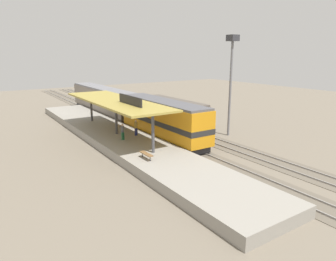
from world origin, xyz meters
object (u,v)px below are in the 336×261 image
object	(u,v)px
platform_bench	(146,154)
freight_car	(173,113)
person_waiting	(123,131)
person_walking	(136,127)
locomotive	(163,120)
passenger_carriage_single	(103,100)
light_mast	(231,65)

from	to	relation	value
platform_bench	freight_car	xyz separation A→B (m)	(10.60, 11.49, 0.63)
person_waiting	person_walking	size ratio (longest dim) A/B	1.00
locomotive	freight_car	size ratio (longest dim) A/B	1.20
locomotive	person_waiting	xyz separation A→B (m)	(-5.11, -0.31, -0.56)
locomotive	person_waiting	distance (m)	5.15
passenger_carriage_single	freight_car	size ratio (longest dim) A/B	1.67
platform_bench	passenger_carriage_single	world-z (taller)	passenger_carriage_single
passenger_carriage_single	person_walking	size ratio (longest dim) A/B	11.70
freight_car	light_mast	xyz separation A→B (m)	(3.20, -7.19, 6.43)
locomotive	light_mast	distance (m)	10.16
passenger_carriage_single	freight_car	xyz separation A→B (m)	(4.60, -13.35, -0.34)
passenger_carriage_single	light_mast	bearing A→B (deg)	-69.21
platform_bench	passenger_carriage_single	bearing A→B (deg)	76.42
platform_bench	person_walking	distance (m)	7.90
locomotive	person_waiting	world-z (taller)	locomotive
person_walking	passenger_carriage_single	bearing A→B (deg)	79.84
passenger_carriage_single	person_walking	xyz separation A→B (m)	(-3.14, -17.50, -0.46)
platform_bench	person_waiting	distance (m)	6.61
person_waiting	freight_car	bearing A→B (deg)	27.06
freight_car	person_walking	size ratio (longest dim) A/B	7.02
locomotive	freight_car	xyz separation A→B (m)	(4.60, 4.65, -0.44)
locomotive	platform_bench	bearing A→B (deg)	-131.26
passenger_carriage_single	locomotive	bearing A→B (deg)	-90.00
freight_car	light_mast	size ratio (longest dim) A/B	1.03
locomotive	person_waiting	size ratio (longest dim) A/B	8.44
freight_car	person_waiting	distance (m)	10.90
light_mast	freight_car	bearing A→B (deg)	114.00
locomotive	person_walking	xyz separation A→B (m)	(-3.14, 0.50, -0.56)
light_mast	locomotive	bearing A→B (deg)	161.95
freight_car	locomotive	bearing A→B (deg)	-134.72
freight_car	person_walking	xyz separation A→B (m)	(-7.74, -4.14, -0.12)
platform_bench	light_mast	distance (m)	16.08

